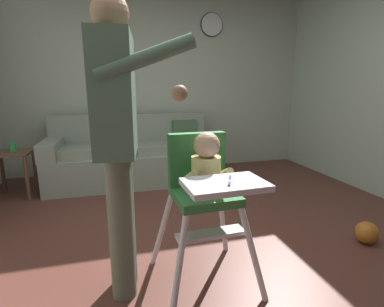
{
  "coord_description": "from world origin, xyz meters",
  "views": [
    {
      "loc": [
        -0.67,
        -1.79,
        1.19
      ],
      "look_at": [
        -0.22,
        -0.1,
        0.8
      ],
      "focal_mm": 26.78,
      "sensor_mm": 36.0,
      "label": 1
    }
  ],
  "objects": [
    {
      "name": "wall_far",
      "position": [
        0.0,
        2.47,
        1.37
      ],
      "size": [
        5.11,
        0.06,
        2.74
      ],
      "primitive_type": "cube",
      "color": "beige",
      "rests_on": "ground"
    },
    {
      "name": "ground",
      "position": [
        0.0,
        0.0,
        -0.05
      ],
      "size": [
        5.91,
        6.49,
        0.1
      ],
      "primitive_type": "cube",
      "color": "brown"
    },
    {
      "name": "sippy_cup",
      "position": [
        -1.79,
        1.67,
        0.57
      ],
      "size": [
        0.07,
        0.07,
        0.1
      ],
      "primitive_type": "cylinder",
      "color": "green",
      "rests_on": "side_table"
    },
    {
      "name": "wall_clock",
      "position": [
        0.74,
        2.43,
        2.1
      ],
      "size": [
        0.34,
        0.04,
        0.34
      ],
      "color": "white"
    },
    {
      "name": "toy_ball",
      "position": [
        1.19,
        -0.15,
        0.09
      ],
      "size": [
        0.17,
        0.17,
        0.17
      ],
      "primitive_type": "sphere",
      "color": "orange",
      "rests_on": "ground"
    },
    {
      "name": "high_chair",
      "position": [
        -0.19,
        -0.26,
        0.67
      ],
      "size": [
        0.63,
        0.75,
        0.96
      ],
      "rotation": [
        0.0,
        0.0,
        -1.53
      ],
      "color": "white",
      "rests_on": "ground"
    },
    {
      "name": "adult_standing",
      "position": [
        -0.67,
        -0.2,
        0.94
      ],
      "size": [
        0.51,
        0.54,
        1.66
      ],
      "rotation": [
        0.0,
        0.0,
        -0.11
      ],
      "color": "#636B59",
      "rests_on": "ground"
    },
    {
      "name": "couch",
      "position": [
        -0.48,
        1.95,
        0.33
      ],
      "size": [
        2.08,
        0.86,
        0.86
      ],
      "rotation": [
        0.0,
        0.0,
        -1.57
      ],
      "color": "gray",
      "rests_on": "ground"
    },
    {
      "name": "side_table",
      "position": [
        -1.81,
        1.67,
        0.38
      ],
      "size": [
        0.4,
        0.4,
        0.52
      ],
      "color": "brown",
      "rests_on": "ground"
    }
  ]
}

